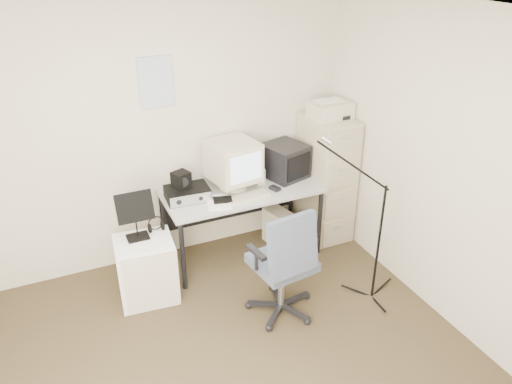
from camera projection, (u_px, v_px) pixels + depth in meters
name	position (u px, v px, depth m)	size (l,w,h in m)	color
floor	(241.00, 375.00, 3.67)	(3.60, 3.60, 0.01)	#3E3322
ceiling	(235.00, 19.00, 2.52)	(3.60, 3.60, 0.01)	white
wall_back	(163.00, 135.00, 4.55)	(3.60, 0.02, 2.50)	beige
wall_right	(459.00, 178.00, 3.76)	(0.02, 3.60, 2.50)	beige
wall_calendar	(156.00, 82.00, 4.30)	(0.30, 0.02, 0.44)	white
filing_cabinet	(326.00, 178.00, 5.15)	(0.40, 0.60, 1.30)	#BDAE8F
printer	(330.00, 110.00, 4.81)	(0.39, 0.27, 0.15)	#C5BB8C
desk	(242.00, 222.00, 4.90)	(1.50, 0.70, 0.73)	#A2A197
crt_monitor	(233.00, 165.00, 4.68)	(0.41, 0.44, 0.46)	#C5BB8C
crt_tv	(285.00, 161.00, 4.92)	(0.36, 0.39, 0.33)	black
desk_speaker	(260.00, 176.00, 4.82)	(0.08, 0.08, 0.15)	beige
keyboard	(248.00, 198.00, 4.56)	(0.42, 0.15, 0.02)	#C5BB8C
mouse	(275.00, 188.00, 4.72)	(0.06, 0.10, 0.03)	black
radio_receiver	(187.00, 193.00, 4.54)	(0.39, 0.28, 0.11)	black
radio_speaker	(181.00, 179.00, 4.50)	(0.14, 0.13, 0.14)	black
papers	(219.00, 202.00, 4.49)	(0.21, 0.28, 0.02)	white
pc_tower	(281.00, 229.00, 5.12)	(0.18, 0.41, 0.38)	#C5BB8C
office_chair	(282.00, 260.00, 4.06)	(0.60, 0.60, 1.03)	slate
side_cart	(146.00, 270.00, 4.32)	(0.48, 0.38, 0.60)	white
music_stand	(135.00, 215.00, 4.12)	(0.30, 0.16, 0.44)	black
headphones	(156.00, 226.00, 4.30)	(0.15, 0.15, 0.03)	black
mic_stand	(381.00, 227.00, 4.14)	(0.02, 0.02, 1.44)	black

